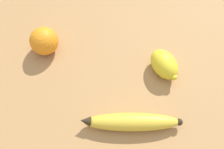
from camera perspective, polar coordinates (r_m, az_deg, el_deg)
name	(u,v)px	position (r m, az deg, el deg)	size (l,w,h in m)	color
ground_plane	(137,50)	(0.69, 5.47, 5.24)	(3.00, 3.00, 0.00)	#A87A47
banana	(131,122)	(0.59, 4.17, -10.26)	(0.21, 0.13, 0.04)	gold
orange	(44,41)	(0.69, -14.56, 7.06)	(0.07, 0.07, 0.07)	orange
lemon	(164,64)	(0.65, 11.33, 2.16)	(0.06, 0.09, 0.06)	yellow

